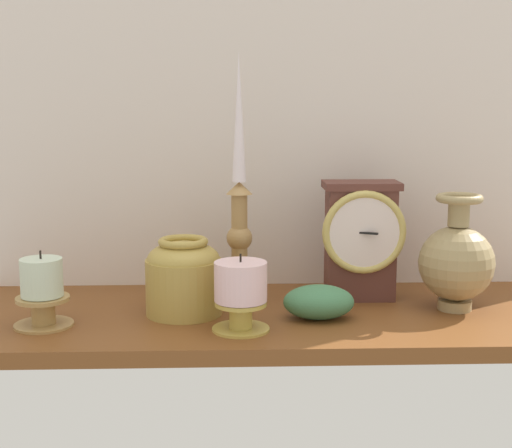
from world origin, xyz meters
The scene contains 9 objects.
ground_plane centered at (0.00, 0.00, -1.20)cm, with size 100.00×36.00×2.40cm, color brown.
back_wall centered at (0.00, 18.50, 32.50)cm, with size 120.00×2.00×65.00cm, color silver.
mantel_clock centered at (14.15, 6.91, 10.29)cm, with size 13.66×8.75×19.66cm.
candlestick_tall_left centered at (-5.93, 6.29, 14.04)cm, with size 7.04×7.04×40.63cm.
brass_vase_bulbous centered at (28.14, 0.08, 7.97)cm, with size 11.87×11.87×18.50cm.
brass_vase_jar centered at (-14.67, -0.79, 6.12)cm, with size 11.84×11.84×12.05cm.
pillar_candle_front centered at (-6.00, -9.42, 5.71)cm, with size 8.35×8.35×11.32cm.
pillar_candle_near_clock centered at (-35.05, -6.32, 5.12)cm, with size 8.69×8.69×11.36cm.
ivy_sprig centered at (5.93, -4.11, 2.61)cm, with size 10.82×7.58×5.23cm.
Camera 1 is at (-7.60, -113.52, 33.51)cm, focal length 52.44 mm.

